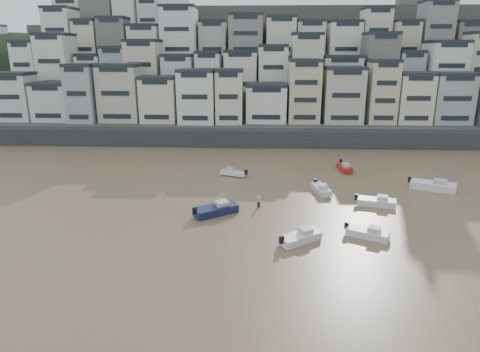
{
  "coord_description": "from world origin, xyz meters",
  "views": [
    {
      "loc": [
        9.99,
        -22.63,
        19.77
      ],
      "look_at": [
        7.59,
        30.0,
        4.0
      ],
      "focal_mm": 32.0,
      "sensor_mm": 36.0,
      "label": 1
    }
  ],
  "objects_px": {
    "boat_b": "(368,232)",
    "boat_i": "(345,167)",
    "boat_h": "(234,172)",
    "boat_g": "(433,184)",
    "boat_c": "(216,208)",
    "boat_e": "(321,188)",
    "boat_a": "(300,236)",
    "boat_d": "(376,201)",
    "person_pink": "(259,201)"
  },
  "relations": [
    {
      "from": "boat_b",
      "to": "boat_a",
      "type": "relative_size",
      "value": 0.93
    },
    {
      "from": "boat_g",
      "to": "boat_d",
      "type": "bearing_deg",
      "value": -122.03
    },
    {
      "from": "boat_i",
      "to": "boat_a",
      "type": "relative_size",
      "value": 0.97
    },
    {
      "from": "boat_d",
      "to": "boat_c",
      "type": "relative_size",
      "value": 0.87
    },
    {
      "from": "boat_a",
      "to": "person_pink",
      "type": "bearing_deg",
      "value": 76.76
    },
    {
      "from": "boat_g",
      "to": "boat_a",
      "type": "bearing_deg",
      "value": -115.53
    },
    {
      "from": "boat_e",
      "to": "boat_a",
      "type": "bearing_deg",
      "value": -27.82
    },
    {
      "from": "boat_b",
      "to": "boat_i",
      "type": "bearing_deg",
      "value": 112.78
    },
    {
      "from": "boat_c",
      "to": "boat_g",
      "type": "bearing_deg",
      "value": -14.85
    },
    {
      "from": "boat_e",
      "to": "boat_a",
      "type": "xyz_separation_m",
      "value": [
        -4.44,
        -16.46,
        0.03
      ]
    },
    {
      "from": "boat_b",
      "to": "boat_i",
      "type": "relative_size",
      "value": 0.96
    },
    {
      "from": "boat_a",
      "to": "person_pink",
      "type": "distance_m",
      "value": 11.17
    },
    {
      "from": "boat_e",
      "to": "boat_i",
      "type": "bearing_deg",
      "value": 142.24
    },
    {
      "from": "boat_b",
      "to": "boat_i",
      "type": "distance_m",
      "value": 26.83
    },
    {
      "from": "boat_c",
      "to": "boat_a",
      "type": "xyz_separation_m",
      "value": [
        9.7,
        -7.48,
        -0.11
      ]
    },
    {
      "from": "boat_h",
      "to": "person_pink",
      "type": "xyz_separation_m",
      "value": [
        4.1,
        -14.13,
        0.24
      ]
    },
    {
      "from": "boat_b",
      "to": "boat_g",
      "type": "xyz_separation_m",
      "value": [
        13.33,
        16.86,
        0.24
      ]
    },
    {
      "from": "boat_a",
      "to": "person_pink",
      "type": "height_order",
      "value": "person_pink"
    },
    {
      "from": "boat_i",
      "to": "boat_c",
      "type": "relative_size",
      "value": 0.84
    },
    {
      "from": "boat_g",
      "to": "boat_c",
      "type": "distance_m",
      "value": 32.37
    },
    {
      "from": "boat_d",
      "to": "boat_a",
      "type": "xyz_separation_m",
      "value": [
        -10.91,
        -11.51,
        0.0
      ]
    },
    {
      "from": "boat_g",
      "to": "boat_c",
      "type": "xyz_separation_m",
      "value": [
        -30.46,
        -10.94,
        -0.08
      ]
    },
    {
      "from": "boat_b",
      "to": "person_pink",
      "type": "distance_m",
      "value": 14.71
    },
    {
      "from": "boat_i",
      "to": "boat_a",
      "type": "bearing_deg",
      "value": -25.1
    },
    {
      "from": "boat_g",
      "to": "boat_c",
      "type": "bearing_deg",
      "value": -137.35
    },
    {
      "from": "boat_h",
      "to": "boat_d",
      "type": "xyz_separation_m",
      "value": [
        19.45,
        -12.87,
        0.1
      ]
    },
    {
      "from": "boat_b",
      "to": "boat_e",
      "type": "distance_m",
      "value": 15.19
    },
    {
      "from": "boat_b",
      "to": "person_pink",
      "type": "height_order",
      "value": "person_pink"
    },
    {
      "from": "boat_h",
      "to": "boat_a",
      "type": "distance_m",
      "value": 25.83
    },
    {
      "from": "boat_d",
      "to": "boat_c",
      "type": "distance_m",
      "value": 21.0
    },
    {
      "from": "boat_b",
      "to": "boat_h",
      "type": "height_order",
      "value": "boat_b"
    },
    {
      "from": "boat_b",
      "to": "boat_h",
      "type": "bearing_deg",
      "value": 153.18
    },
    {
      "from": "boat_d",
      "to": "boat_e",
      "type": "height_order",
      "value": "boat_d"
    },
    {
      "from": "boat_b",
      "to": "boat_a",
      "type": "xyz_separation_m",
      "value": [
        -7.43,
        -1.57,
        0.05
      ]
    },
    {
      "from": "boat_h",
      "to": "person_pink",
      "type": "bearing_deg",
      "value": 127.15
    },
    {
      "from": "boat_b",
      "to": "boat_a",
      "type": "height_order",
      "value": "boat_a"
    },
    {
      "from": "boat_h",
      "to": "boat_g",
      "type": "xyz_separation_m",
      "value": [
        29.3,
        -5.95,
        0.29
      ]
    },
    {
      "from": "boat_a",
      "to": "boat_h",
      "type": "bearing_deg",
      "value": 72.66
    },
    {
      "from": "boat_c",
      "to": "boat_d",
      "type": "bearing_deg",
      "value": -23.56
    },
    {
      "from": "boat_i",
      "to": "boat_c",
      "type": "xyz_separation_m",
      "value": [
        -19.66,
        -20.8,
        0.13
      ]
    },
    {
      "from": "boat_g",
      "to": "boat_e",
      "type": "relative_size",
      "value": 1.32
    },
    {
      "from": "boat_b",
      "to": "boat_i",
      "type": "height_order",
      "value": "boat_i"
    },
    {
      "from": "boat_c",
      "to": "person_pink",
      "type": "xyz_separation_m",
      "value": [
        5.26,
        2.77,
        0.03
      ]
    },
    {
      "from": "boat_b",
      "to": "boat_e",
      "type": "height_order",
      "value": "boat_e"
    },
    {
      "from": "boat_d",
      "to": "person_pink",
      "type": "distance_m",
      "value": 15.4
    },
    {
      "from": "boat_i",
      "to": "boat_c",
      "type": "distance_m",
      "value": 28.62
    },
    {
      "from": "boat_h",
      "to": "boat_g",
      "type": "bearing_deg",
      "value": -170.52
    },
    {
      "from": "boat_d",
      "to": "person_pink",
      "type": "height_order",
      "value": "person_pink"
    },
    {
      "from": "boat_c",
      "to": "person_pink",
      "type": "bearing_deg",
      "value": -6.86
    },
    {
      "from": "boat_h",
      "to": "boat_g",
      "type": "distance_m",
      "value": 29.9
    }
  ]
}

